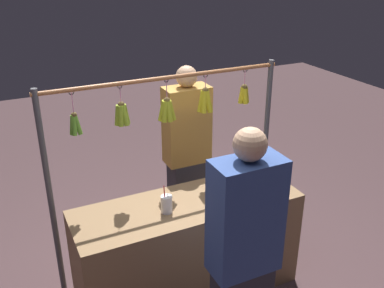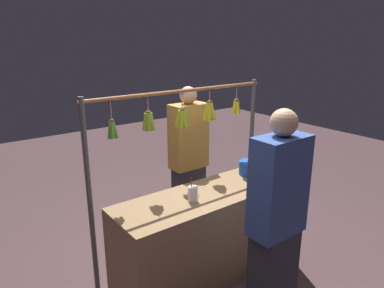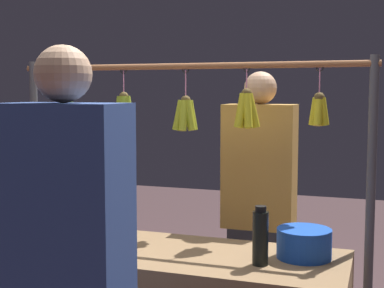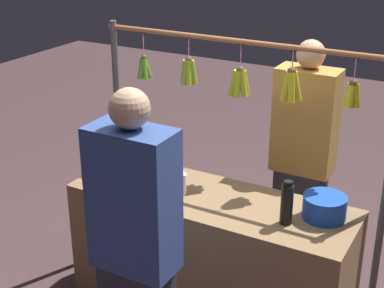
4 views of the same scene
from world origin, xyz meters
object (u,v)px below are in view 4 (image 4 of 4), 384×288
at_px(drink_cup, 180,184).
at_px(customer_person, 136,260).
at_px(vendor_person, 302,165).
at_px(blue_bucket, 324,207).
at_px(water_bottle, 287,203).

xyz_separation_m(drink_cup, customer_person, (-0.19, 0.75, -0.04)).
height_order(vendor_person, customer_person, customer_person).
height_order(blue_bucket, customer_person, customer_person).
bearing_deg(vendor_person, customer_person, 77.63).
height_order(drink_cup, vendor_person, vendor_person).
distance_m(water_bottle, blue_bucket, 0.24).
distance_m(water_bottle, vendor_person, 0.81).
height_order(water_bottle, drink_cup, water_bottle).
bearing_deg(blue_bucket, vendor_person, -61.13).
bearing_deg(blue_bucket, drink_cup, 9.33).
relative_size(blue_bucket, drink_cup, 1.13).
relative_size(blue_bucket, customer_person, 0.14).
xyz_separation_m(water_bottle, customer_person, (0.50, 0.73, -0.10)).
relative_size(water_bottle, drink_cup, 1.19).
bearing_deg(water_bottle, vendor_person, -77.41).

